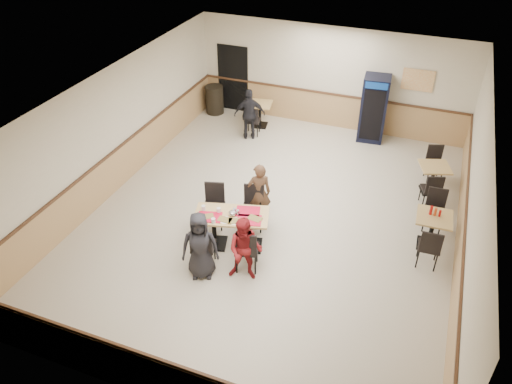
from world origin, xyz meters
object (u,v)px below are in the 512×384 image
at_px(trash_bin, 215,100).
at_px(lone_diner, 250,114).
at_px(diner_woman_left, 200,246).
at_px(back_table, 260,111).
at_px(main_table, 232,225).
at_px(diner_woman_right, 245,250).
at_px(diner_man_opposite, 259,193).
at_px(side_table_near, 432,226).
at_px(pepsi_cooler, 374,109).
at_px(side_table_far, 433,175).

bearing_deg(trash_bin, lone_diner, -35.30).
distance_m(diner_woman_left, back_table, 6.56).
bearing_deg(main_table, diner_woman_right, -67.62).
height_order(diner_man_opposite, lone_diner, lone_diner).
bearing_deg(main_table, side_table_near, 4.99).
height_order(diner_man_opposite, back_table, diner_man_opposite).
height_order(main_table, diner_woman_left, diner_woman_left).
bearing_deg(side_table_near, main_table, -159.05).
relative_size(side_table_near, pepsi_cooler, 0.41).
bearing_deg(diner_woman_left, trash_bin, 89.68).
distance_m(main_table, trash_bin, 6.55).
distance_m(side_table_near, side_table_far, 2.12).
distance_m(diner_woman_right, pepsi_cooler, 6.72).
bearing_deg(pepsi_cooler, back_table, -178.53).
xyz_separation_m(back_table, trash_bin, (-1.67, 0.35, -0.04)).
height_order(lone_diner, side_table_far, lone_diner).
xyz_separation_m(lone_diner, side_table_far, (5.17, -0.98, -0.27)).
height_order(side_table_near, side_table_far, side_table_near).
xyz_separation_m(main_table, back_table, (-1.43, 5.42, -0.05)).
xyz_separation_m(diner_woman_right, pepsi_cooler, (1.23, 6.60, 0.24)).
distance_m(side_table_far, back_table, 5.48).
xyz_separation_m(side_table_near, side_table_far, (-0.15, 2.12, -0.03)).
relative_size(main_table, trash_bin, 1.89).
xyz_separation_m(diner_man_opposite, side_table_near, (3.68, 0.47, -0.22)).
bearing_deg(side_table_far, diner_woman_right, -125.45).
bearing_deg(lone_diner, pepsi_cooler, 177.26).
bearing_deg(pepsi_cooler, diner_woman_right, -105.95).
distance_m(diner_man_opposite, side_table_far, 4.38).
bearing_deg(side_table_near, back_table, 143.57).
bearing_deg(diner_man_opposite, side_table_near, 157.29).
bearing_deg(diner_woman_right, back_table, 97.44).
relative_size(main_table, lone_diner, 1.11).
bearing_deg(trash_bin, side_table_near, -31.48).
bearing_deg(side_table_far, diner_man_opposite, -143.74).
distance_m(lone_diner, side_table_far, 5.27).
height_order(diner_woman_right, pepsi_cooler, pepsi_cooler).
xyz_separation_m(side_table_near, pepsi_cooler, (-2.05, 4.32, 0.43)).
bearing_deg(side_table_near, diner_woman_right, -145.25).
distance_m(diner_woman_left, diner_woman_right, 0.87).
bearing_deg(side_table_far, side_table_near, -85.85).
height_order(diner_woman_left, side_table_far, diner_woman_left).
relative_size(diner_man_opposite, back_table, 1.86).
distance_m(diner_woman_left, trash_bin, 7.38).
bearing_deg(diner_woman_left, diner_woman_right, -7.30).
relative_size(main_table, diner_woman_left, 1.14).
bearing_deg(lone_diner, back_table, -113.19).
xyz_separation_m(side_table_far, trash_bin, (-6.84, 2.16, -0.04)).
relative_size(diner_man_opposite, side_table_near, 1.91).
height_order(side_table_near, back_table, side_table_near).
distance_m(back_table, trash_bin, 1.70).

